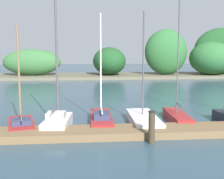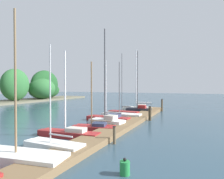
{
  "view_description": "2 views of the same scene",
  "coord_description": "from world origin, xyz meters",
  "px_view_note": "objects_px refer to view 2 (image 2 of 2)",
  "views": [
    {
      "loc": [
        1.34,
        -2.59,
        4.03
      ],
      "look_at": [
        2.78,
        12.56,
        1.95
      ],
      "focal_mm": 47.21,
      "sensor_mm": 36.0,
      "label": 1
    },
    {
      "loc": [
        -14.84,
        4.92,
        3.42
      ],
      "look_at": [
        -0.5,
        11.46,
        3.14
      ],
      "focal_mm": 31.38,
      "sensor_mm": 36.0,
      "label": 2
    }
  ],
  "objects_px": {
    "sailboat_8": "(123,112)",
    "channel_buoy_0": "(125,168)",
    "sailboat_6": "(108,118)",
    "sailboat_3": "(68,132)",
    "mooring_piling_1": "(114,135)",
    "sailboat_2": "(52,145)",
    "sailboat_4": "(93,127)",
    "sailboat_1": "(18,157)",
    "sailboat_7": "(120,115)",
    "mooring_piling_3": "(162,105)",
    "mooring_piling_2": "(150,113)",
    "sailboat_5": "(106,120)",
    "sailboat_9": "(139,109)",
    "sailboat_10": "(137,107)"
  },
  "relations": [
    {
      "from": "sailboat_4",
      "to": "sailboat_5",
      "type": "distance_m",
      "value": 1.88
    },
    {
      "from": "sailboat_3",
      "to": "sailboat_4",
      "type": "xyz_separation_m",
      "value": [
        2.37,
        -0.6,
        -0.03
      ]
    },
    {
      "from": "sailboat_2",
      "to": "sailboat_9",
      "type": "xyz_separation_m",
      "value": [
        16.08,
        0.1,
        0.16
      ]
    },
    {
      "from": "sailboat_2",
      "to": "mooring_piling_1",
      "type": "bearing_deg",
      "value": -134.95
    },
    {
      "from": "sailboat_3",
      "to": "sailboat_4",
      "type": "bearing_deg",
      "value": -109.08
    },
    {
      "from": "sailboat_3",
      "to": "sailboat_8",
      "type": "xyz_separation_m",
      "value": [
        10.79,
        0.3,
        -0.03
      ]
    },
    {
      "from": "sailboat_7",
      "to": "mooring_piling_2",
      "type": "xyz_separation_m",
      "value": [
        -0.27,
        -3.27,
        0.43
      ]
    },
    {
      "from": "sailboat_8",
      "to": "channel_buoy_0",
      "type": "xyz_separation_m",
      "value": [
        -14.38,
        -5.72,
        -0.04
      ]
    },
    {
      "from": "sailboat_3",
      "to": "sailboat_6",
      "type": "relative_size",
      "value": 0.97
    },
    {
      "from": "sailboat_10",
      "to": "sailboat_4",
      "type": "bearing_deg",
      "value": 80.44
    },
    {
      "from": "mooring_piling_3",
      "to": "channel_buoy_0",
      "type": "xyz_separation_m",
      "value": [
        -19.66,
        -2.12,
        -0.55
      ]
    },
    {
      "from": "sailboat_4",
      "to": "sailboat_8",
      "type": "xyz_separation_m",
      "value": [
        8.43,
        0.91,
        0.0
      ]
    },
    {
      "from": "sailboat_5",
      "to": "sailboat_6",
      "type": "bearing_deg",
      "value": -62.33
    },
    {
      "from": "mooring_piling_3",
      "to": "channel_buoy_0",
      "type": "distance_m",
      "value": 19.78
    },
    {
      "from": "sailboat_6",
      "to": "sailboat_10",
      "type": "relative_size",
      "value": 0.71
    },
    {
      "from": "sailboat_3",
      "to": "sailboat_7",
      "type": "xyz_separation_m",
      "value": [
        8.74,
        -0.23,
        -0.05
      ]
    },
    {
      "from": "sailboat_2",
      "to": "mooring_piling_3",
      "type": "height_order",
      "value": "sailboat_2"
    },
    {
      "from": "sailboat_10",
      "to": "mooring_piling_1",
      "type": "height_order",
      "value": "sailboat_10"
    },
    {
      "from": "sailboat_7",
      "to": "mooring_piling_3",
      "type": "xyz_separation_m",
      "value": [
        7.33,
        -3.08,
        0.53
      ]
    },
    {
      "from": "mooring_piling_3",
      "to": "sailboat_5",
      "type": "bearing_deg",
      "value": 167.92
    },
    {
      "from": "sailboat_2",
      "to": "sailboat_4",
      "type": "bearing_deg",
      "value": -85.64
    },
    {
      "from": "sailboat_5",
      "to": "sailboat_8",
      "type": "xyz_separation_m",
      "value": [
        6.56,
        1.08,
        -0.2
      ]
    },
    {
      "from": "sailboat_10",
      "to": "sailboat_7",
      "type": "bearing_deg",
      "value": 79.66
    },
    {
      "from": "mooring_piling_1",
      "to": "sailboat_9",
      "type": "bearing_deg",
      "value": 10.9
    },
    {
      "from": "sailboat_3",
      "to": "mooring_piling_2",
      "type": "xyz_separation_m",
      "value": [
        8.46,
        -3.5,
        0.38
      ]
    },
    {
      "from": "sailboat_1",
      "to": "sailboat_5",
      "type": "bearing_deg",
      "value": -98.8
    },
    {
      "from": "mooring_piling_2",
      "to": "sailboat_9",
      "type": "bearing_deg",
      "value": 27.9
    },
    {
      "from": "sailboat_3",
      "to": "mooring_piling_1",
      "type": "bearing_deg",
      "value": 173.55
    },
    {
      "from": "sailboat_4",
      "to": "mooring_piling_1",
      "type": "relative_size",
      "value": 5.03
    },
    {
      "from": "sailboat_6",
      "to": "mooring_piling_2",
      "type": "relative_size",
      "value": 4.18
    },
    {
      "from": "sailboat_2",
      "to": "sailboat_4",
      "type": "height_order",
      "value": "sailboat_2"
    },
    {
      "from": "sailboat_8",
      "to": "sailboat_6",
      "type": "bearing_deg",
      "value": 94.58
    },
    {
      "from": "sailboat_2",
      "to": "sailboat_6",
      "type": "distance_m",
      "value": 9.14
    },
    {
      "from": "sailboat_1",
      "to": "sailboat_4",
      "type": "height_order",
      "value": "sailboat_1"
    },
    {
      "from": "sailboat_4",
      "to": "mooring_piling_3",
      "type": "distance_m",
      "value": 13.98
    },
    {
      "from": "sailboat_5",
      "to": "sailboat_9",
      "type": "distance_m",
      "value": 9.27
    },
    {
      "from": "sailboat_1",
      "to": "sailboat_2",
      "type": "bearing_deg",
      "value": -102.62
    },
    {
      "from": "sailboat_3",
      "to": "sailboat_5",
      "type": "distance_m",
      "value": 4.31
    },
    {
      "from": "sailboat_1",
      "to": "sailboat_5",
      "type": "height_order",
      "value": "sailboat_5"
    },
    {
      "from": "sailboat_7",
      "to": "sailboat_10",
      "type": "distance_m",
      "value": 6.91
    },
    {
      "from": "sailboat_8",
      "to": "mooring_piling_1",
      "type": "distance_m",
      "value": 11.52
    },
    {
      "from": "sailboat_1",
      "to": "sailboat_10",
      "type": "distance_m",
      "value": 20.21
    },
    {
      "from": "sailboat_3",
      "to": "sailboat_10",
      "type": "xyz_separation_m",
      "value": [
        15.64,
        -0.02,
        0.11
      ]
    },
    {
      "from": "sailboat_1",
      "to": "sailboat_7",
      "type": "relative_size",
      "value": 1.13
    },
    {
      "from": "sailboat_7",
      "to": "sailboat_9",
      "type": "height_order",
      "value": "sailboat_9"
    },
    {
      "from": "sailboat_5",
      "to": "sailboat_9",
      "type": "bearing_deg",
      "value": -85.09
    },
    {
      "from": "mooring_piling_3",
      "to": "channel_buoy_0",
      "type": "relative_size",
      "value": 2.45
    },
    {
      "from": "sailboat_10",
      "to": "sailboat_8",
      "type": "bearing_deg",
      "value": 74.15
    },
    {
      "from": "mooring_piling_1",
      "to": "sailboat_7",
      "type": "bearing_deg",
      "value": 20.01
    },
    {
      "from": "sailboat_2",
      "to": "sailboat_6",
      "type": "xyz_separation_m",
      "value": [
        9.07,
        1.09,
        0.03
      ]
    }
  ]
}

